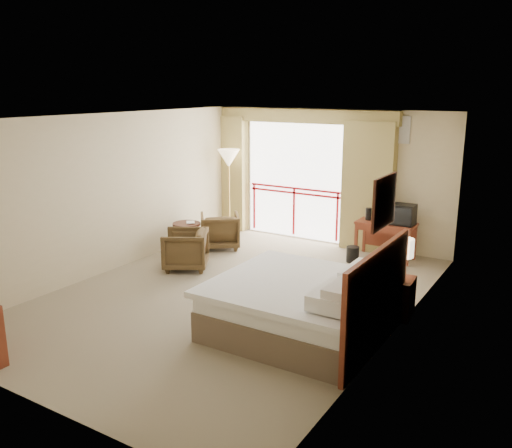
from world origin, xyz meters
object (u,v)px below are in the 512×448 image
Objects in this scene: armchair_far at (220,247)px; wastebasket at (353,254)px; bed at (304,305)px; desk at (387,230)px; nightstand at (398,297)px; side_table at (187,233)px; table_lamp at (403,248)px; floor_lamp at (229,161)px; tv at (403,215)px; armchair_near at (186,268)px.

wastebasket is at bearing 153.04° from armchair_far.
desk is (-0.14, 3.64, 0.16)m from bed.
nightstand is 0.95× the size of side_table.
table_lamp reaches higher than wastebasket.
nightstand is at bearing -28.17° from floor_lamp.
armchair_near is at bearing -127.73° from tv.
nightstand is 5.25m from floor_lamp.
floor_lamp reaches higher than armchair_far.
bed reaches higher than side_table.
tv is (-0.72, 2.40, -0.10)m from table_lamp.
desk reaches higher than nightstand.
tv reaches higher than side_table.
nightstand reaches higher than armchair_near.
armchair_far is at bearing -160.02° from desk.
tv is 3.59m from armchair_far.
table_lamp is 1.29× the size of tv.
side_table is (-3.50, 1.95, 0.02)m from bed.
armchair_far is at bearing -148.24° from tv.
side_table is (-0.57, 0.75, 0.40)m from armchair_near.
wastebasket is (-1.45, 1.89, -0.83)m from table_lamp.
armchair_near is at bearing -141.62° from wastebasket.
bed reaches higher than desk.
side_table reaches higher than armchair_near.
table_lamp is (0.00, 0.05, 0.70)m from nightstand.
table_lamp reaches higher than nightstand.
nightstand reaches higher than armchair_far.
table_lamp is 2.52m from wastebasket.
armchair_near is 1.30× the size of side_table.
table_lamp reaches higher than armchair_far.
floor_lamp is at bearing -164.61° from tv.
desk is at bearing 26.76° from side_table.
table_lamp is at bearing -27.67° from floor_lamp.
bed reaches higher than wastebasket.
bed is 3.19m from armchair_near.
nightstand is at bearing -67.46° from desk.
floor_lamp is (-4.48, 2.40, 1.30)m from nightstand.
armchair_far is 1.91m from floor_lamp.
armchair_far is 0.81m from side_table.
table_lamp is 5.10m from floor_lamp.
floor_lamp is (-0.44, 0.98, 1.58)m from armchair_far.
bed is at bearing -87.50° from desk.
desk is at bearing 107.72° from nightstand.
floor_lamp is at bearing 135.47° from bed.
wastebasket is (-0.72, -0.51, -0.73)m from tv.
floor_lamp is (-3.46, -0.10, 1.04)m from desk.
tv reaches higher than desk.
bed is 3.63m from tv.
tv reaches higher than armchair_far.
desk is at bearing 161.45° from armchair_far.
nightstand is at bearing 58.36° from armchair_near.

